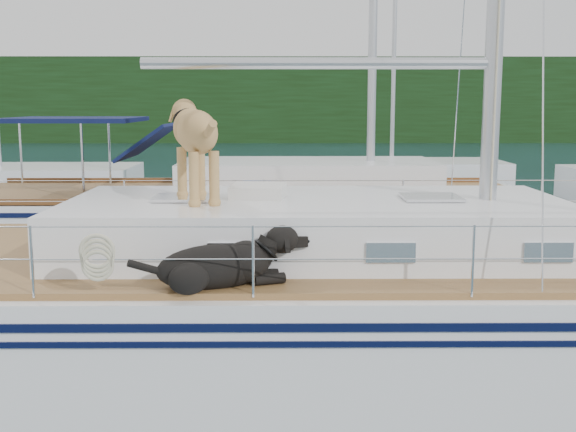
{
  "coord_description": "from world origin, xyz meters",
  "views": [
    {
      "loc": [
        0.44,
        -7.5,
        2.81
      ],
      "look_at": [
        0.5,
        0.2,
        1.6
      ],
      "focal_mm": 45.0,
      "sensor_mm": 36.0,
      "label": 1
    }
  ],
  "objects": [
    {
      "name": "ground",
      "position": [
        0.0,
        0.0,
        0.0
      ],
      "size": [
        120.0,
        120.0,
        0.0
      ],
      "primitive_type": "plane",
      "color": "black",
      "rests_on": "ground"
    },
    {
      "name": "tree_line",
      "position": [
        0.0,
        45.0,
        3.0
      ],
      "size": [
        90.0,
        3.0,
        6.0
      ],
      "primitive_type": "cube",
      "color": "black",
      "rests_on": "ground"
    },
    {
      "name": "shore_bank",
      "position": [
        0.0,
        46.2,
        0.6
      ],
      "size": [
        92.0,
        1.0,
        1.2
      ],
      "primitive_type": "cube",
      "color": "#595147",
      "rests_on": "ground"
    },
    {
      "name": "main_sailboat",
      "position": [
        0.09,
        -0.01,
        0.68
      ],
      "size": [
        12.0,
        3.85,
        14.01
      ],
      "color": "white",
      "rests_on": "ground"
    },
    {
      "name": "neighbor_sailboat",
      "position": [
        -0.17,
        6.2,
        0.63
      ],
      "size": [
        11.0,
        3.5,
        13.3
      ],
      "color": "white",
      "rests_on": "ground"
    },
    {
      "name": "bg_boat_west",
      "position": [
        -8.0,
        14.0,
        0.45
      ],
      "size": [
        8.0,
        3.0,
        11.65
      ],
      "color": "white",
      "rests_on": "ground"
    },
    {
      "name": "bg_boat_center",
      "position": [
        4.0,
        16.0,
        0.45
      ],
      "size": [
        7.2,
        3.0,
        11.65
      ],
      "color": "white",
      "rests_on": "ground"
    }
  ]
}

